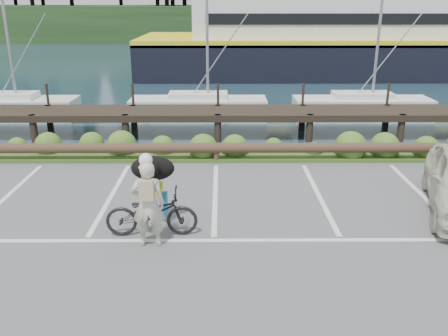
% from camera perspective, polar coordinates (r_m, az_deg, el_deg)
% --- Properties ---
extents(ground, '(72.00, 72.00, 0.00)m').
position_cam_1_polar(ground, '(10.11, -1.20, -7.65)').
color(ground, '#515053').
extents(harbor_backdrop, '(170.00, 160.00, 30.00)m').
position_cam_1_polar(harbor_backdrop, '(87.59, -0.18, 16.34)').
color(harbor_backdrop, '#182E3B').
rests_on(harbor_backdrop, ground).
extents(vegetation_strip, '(34.00, 1.60, 0.10)m').
position_cam_1_polar(vegetation_strip, '(15.01, -0.91, 1.75)').
color(vegetation_strip, '#3D5B21').
rests_on(vegetation_strip, ground).
extents(log_rail, '(32.00, 0.30, 0.60)m').
position_cam_1_polar(log_rail, '(14.36, -0.94, 0.71)').
color(log_rail, '#443021').
rests_on(log_rail, ground).
extents(bicycle, '(1.91, 0.72, 0.99)m').
position_cam_1_polar(bicycle, '(9.87, -8.71, -5.37)').
color(bicycle, black).
rests_on(bicycle, ground).
extents(cyclist, '(0.66, 0.45, 1.77)m').
position_cam_1_polar(cyclist, '(9.32, -9.11, -4.32)').
color(cyclist, beige).
rests_on(cyclist, ground).
extents(dog, '(0.49, 0.94, 0.54)m').
position_cam_1_polar(dog, '(10.15, -8.58, -0.03)').
color(dog, black).
rests_on(dog, bicycle).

